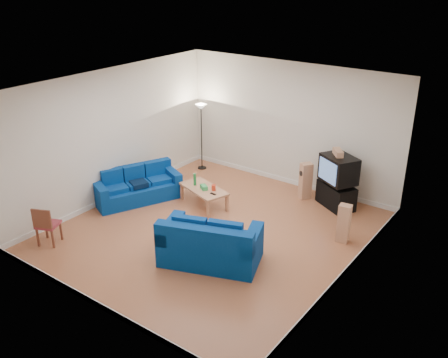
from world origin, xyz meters
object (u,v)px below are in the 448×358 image
Objects in this scene: sofa_three_seat at (136,188)px; tv_stand at (336,195)px; coffee_table at (204,190)px; television at (339,169)px; sofa_loveseat at (210,246)px.

tv_stand is (4.13, 2.52, -0.01)m from sofa_three_seat.
tv_stand is at bearing 35.23° from coffee_table.
television is at bearing 145.04° from sofa_three_seat.
coffee_table is at bearing 110.62° from sofa_loveseat.
sofa_loveseat is 3.84m from tv_stand.
television is (0.96, 3.66, 0.63)m from sofa_loveseat.
sofa_three_seat reaches higher than tv_stand.
coffee_table is at bearing 138.70° from sofa_three_seat.
television reaches higher than sofa_three_seat.
sofa_loveseat is at bearing -74.76° from television.
television reaches higher than coffee_table.
sofa_loveseat is at bearing 93.88° from sofa_three_seat.
sofa_three_seat is 3.41m from sofa_loveseat.
sofa_three_seat is 4.84m from tv_stand.
tv_stand reaches higher than coffee_table.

